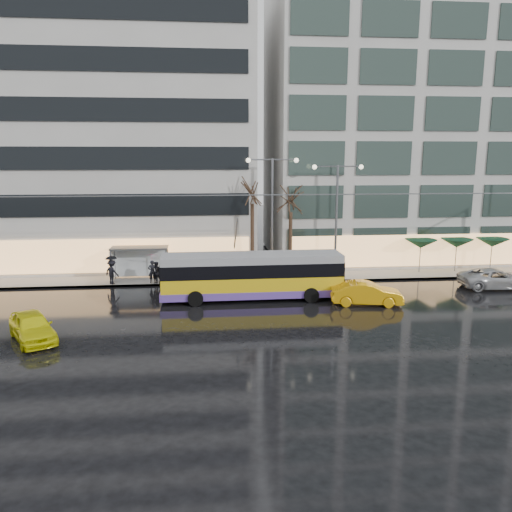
{
  "coord_description": "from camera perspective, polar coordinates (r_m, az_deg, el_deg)",
  "views": [
    {
      "loc": [
        -2.82,
        -26.72,
        9.29
      ],
      "look_at": [
        0.22,
        5.0,
        2.91
      ],
      "focal_mm": 35.0,
      "sensor_mm": 36.0,
      "label": 1
    }
  ],
  "objects": [
    {
      "name": "parasol_b",
      "position": [
        43.16,
        21.97,
        1.37
      ],
      "size": [
        2.5,
        2.5,
        2.65
      ],
      "color": "#595B60",
      "rests_on": "sidewalk"
    },
    {
      "name": "kerb",
      "position": [
        37.25,
        2.14,
        -3.01
      ],
      "size": [
        80.0,
        0.1,
        0.15
      ],
      "primitive_type": "cube",
      "color": "slate",
      "rests_on": "ground"
    },
    {
      "name": "trolleybus",
      "position": [
        32.81,
        -0.45,
        -2.44
      ],
      "size": [
        11.88,
        4.67,
        5.49
      ],
      "color": "gold",
      "rests_on": "ground"
    },
    {
      "name": "ground",
      "position": [
        28.43,
        0.53,
        -7.75
      ],
      "size": [
        140.0,
        140.0,
        0.0
      ],
      "primitive_type": "plane",
      "color": "black",
      "rests_on": "ground"
    },
    {
      "name": "parasol_a",
      "position": [
        41.86,
        18.31,
        1.34
      ],
      "size": [
        2.5,
        2.5,
        2.65
      ],
      "color": "#595B60",
      "rests_on": "sidewalk"
    },
    {
      "name": "sidewalk",
      "position": [
        42.03,
        1.25,
        -1.35
      ],
      "size": [
        80.0,
        10.0,
        0.15
      ],
      "primitive_type": "cube",
      "color": "gray",
      "rests_on": "ground"
    },
    {
      "name": "taxi_a",
      "position": [
        28.2,
        -24.21,
        -7.37
      ],
      "size": [
        3.68,
        4.62,
        1.48
      ],
      "primitive_type": "imported",
      "rotation": [
        0.0,
        0.0,
        0.53
      ],
      "color": "#D3D00B",
      "rests_on": "ground"
    },
    {
      "name": "street_lamp_far",
      "position": [
        38.95,
        9.21,
        5.91
      ],
      "size": [
        3.96,
        0.36,
        8.53
      ],
      "color": "#595B60",
      "rests_on": "sidewalk"
    },
    {
      "name": "catenary",
      "position": [
        35.23,
        0.82,
        3.1
      ],
      "size": [
        42.24,
        5.12,
        7.0
      ],
      "color": "#595B60",
      "rests_on": "ground"
    },
    {
      "name": "taxi_b",
      "position": [
        32.56,
        12.51,
        -4.18
      ],
      "size": [
        4.68,
        2.26,
        1.48
      ],
      "primitive_type": "imported",
      "rotation": [
        0.0,
        0.0,
        1.41
      ],
      "color": "orange",
      "rests_on": "ground"
    },
    {
      "name": "building_left",
      "position": [
        47.62,
        -22.1,
        12.75
      ],
      "size": [
        34.0,
        14.0,
        22.0
      ],
      "primitive_type": "cube",
      "color": "#A3A09C",
      "rests_on": "sidewalk"
    },
    {
      "name": "tree_a",
      "position": [
        37.93,
        -0.44,
        7.99
      ],
      "size": [
        3.2,
        3.2,
        8.4
      ],
      "color": "black",
      "rests_on": "sidewalk"
    },
    {
      "name": "sedan_silver",
      "position": [
        39.6,
        25.77,
        -2.34
      ],
      "size": [
        5.28,
        2.74,
        1.42
      ],
      "primitive_type": "imported",
      "rotation": [
        0.0,
        0.0,
        1.49
      ],
      "color": "#A7A7AB",
      "rests_on": "ground"
    },
    {
      "name": "bus_shelter",
      "position": [
        38.52,
        -13.66,
        0.03
      ],
      "size": [
        4.2,
        1.6,
        2.51
      ],
      "color": "#595B60",
      "rests_on": "sidewalk"
    },
    {
      "name": "parasol_c",
      "position": [
        44.61,
        25.39,
        1.4
      ],
      "size": [
        2.5,
        2.5,
        2.65
      ],
      "color": "#595B60",
      "rests_on": "sidewalk"
    },
    {
      "name": "pedestrian_c",
      "position": [
        37.67,
        -16.16,
        -1.43
      ],
      "size": [
        1.33,
        1.19,
        2.11
      ],
      "color": "black",
      "rests_on": "sidewalk"
    },
    {
      "name": "street_lamp_near",
      "position": [
        37.97,
        1.86,
        6.33
      ],
      "size": [
        3.96,
        0.36,
        9.03
      ],
      "color": "#595B60",
      "rests_on": "sidewalk"
    },
    {
      "name": "pedestrian_a",
      "position": [
        37.17,
        -11.79,
        -0.88
      ],
      "size": [
        1.06,
        1.07,
        2.19
      ],
      "color": "black",
      "rests_on": "sidewalk"
    },
    {
      "name": "tree_b",
      "position": [
        38.55,
        4.02,
        6.99
      ],
      "size": [
        3.2,
        3.2,
        7.7
      ],
      "color": "black",
      "rests_on": "sidewalk"
    },
    {
      "name": "pedestrian_b",
      "position": [
        37.28,
        -11.34,
        -1.84
      ],
      "size": [
        0.97,
        0.96,
        1.59
      ],
      "color": "black",
      "rests_on": "sidewalk"
    },
    {
      "name": "building_right",
      "position": [
        50.77,
        20.68,
        14.41
      ],
      "size": [
        32.0,
        14.0,
        25.0
      ],
      "primitive_type": "cube",
      "color": "#A3A09C",
      "rests_on": "sidewalk"
    }
  ]
}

